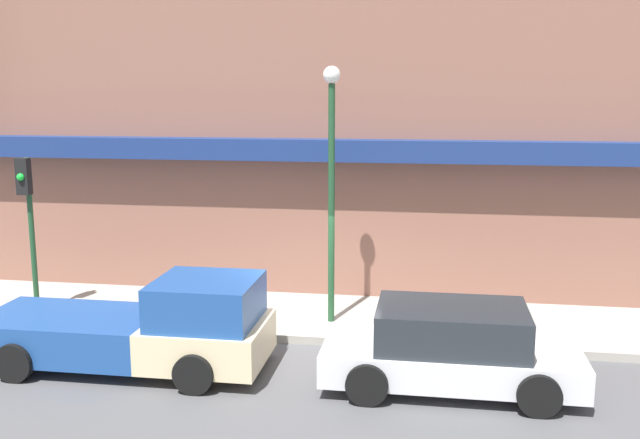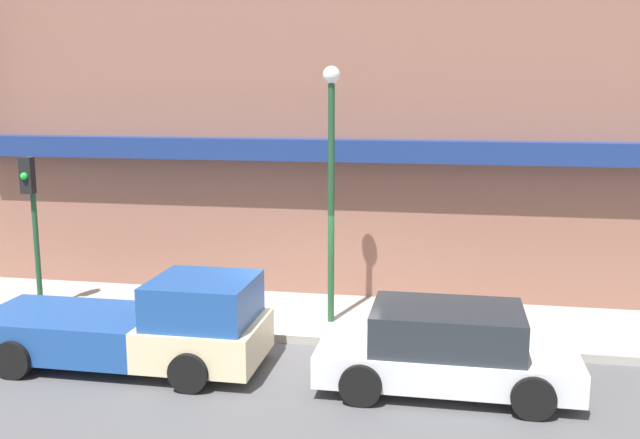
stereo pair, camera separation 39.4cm
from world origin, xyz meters
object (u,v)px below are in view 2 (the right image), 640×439
(street_lamp, at_px, (331,165))
(traffic_light, at_px, (31,205))
(parked_car, at_px, (446,349))
(fire_hydrant, at_px, (504,323))
(pickup_truck, at_px, (142,327))

(street_lamp, height_order, traffic_light, street_lamp)
(parked_car, distance_m, fire_hydrant, 2.55)
(fire_hydrant, bearing_deg, traffic_light, 179.64)
(pickup_truck, bearing_deg, street_lamp, 40.59)
(pickup_truck, relative_size, parked_car, 1.22)
(fire_hydrant, height_order, traffic_light, traffic_light)
(traffic_light, bearing_deg, street_lamp, 3.32)
(parked_car, relative_size, fire_hydrant, 7.02)
(fire_hydrant, xyz_separation_m, street_lamp, (-3.60, 0.45, 3.08))
(fire_hydrant, relative_size, traffic_light, 0.18)
(fire_hydrant, bearing_deg, parked_car, -116.18)
(fire_hydrant, distance_m, street_lamp, 4.76)
(street_lamp, bearing_deg, parked_car, -47.77)
(pickup_truck, xyz_separation_m, fire_hydrant, (6.70, 2.28, -0.28))
(fire_hydrant, height_order, street_lamp, street_lamp)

